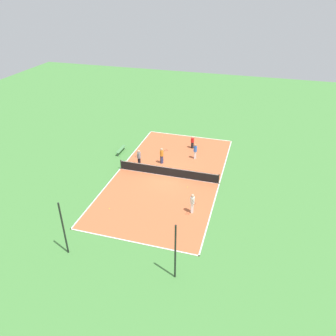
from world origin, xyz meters
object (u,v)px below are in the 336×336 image
(tennis_ball_left_sideline, at_px, (162,136))
(tennis_ball_midcourt, at_px, (109,209))
(tennis_net, at_px, (168,171))
(player_near_blue, at_px, (195,150))
(fence_post_back_left, at_px, (175,252))
(player_center_orange, at_px, (162,155))
(tennis_ball_far_baseline, at_px, (187,187))
(player_coach_red, at_px, (192,141))
(player_far_white, at_px, (192,202))
(tennis_ball_near_net, at_px, (141,173))
(bench, at_px, (121,149))
(player_baseline_gray, at_px, (139,157))
(fence_post_back_right, at_px, (64,229))

(tennis_ball_left_sideline, bearing_deg, tennis_ball_midcourt, 89.86)
(tennis_net, relative_size, player_near_blue, 5.81)
(tennis_ball_midcourt, height_order, fence_post_back_left, fence_post_back_left)
(player_center_orange, distance_m, tennis_ball_far_baseline, 5.23)
(player_coach_red, height_order, tennis_ball_left_sideline, player_coach_red)
(player_far_white, xyz_separation_m, tennis_ball_near_net, (6.14, -4.63, -1.01))
(player_coach_red, distance_m, tennis_ball_near_net, 7.76)
(tennis_ball_midcourt, bearing_deg, tennis_ball_left_sideline, -90.14)
(player_coach_red, bearing_deg, tennis_ball_far_baseline, 141.52)
(tennis_ball_near_net, distance_m, tennis_ball_left_sideline, 8.88)
(tennis_ball_midcourt, bearing_deg, player_center_orange, -102.44)
(player_near_blue, relative_size, tennis_ball_far_baseline, 25.04)
(tennis_net, height_order, player_center_orange, player_center_orange)
(player_center_orange, xyz_separation_m, tennis_ball_far_baseline, (-3.59, 3.68, -0.96))
(player_coach_red, relative_size, tennis_ball_midcourt, 21.44)
(player_center_orange, distance_m, player_near_blue, 3.64)
(player_coach_red, distance_m, tennis_ball_far_baseline, 8.10)
(player_center_orange, distance_m, player_coach_red, 4.84)
(tennis_net, xyz_separation_m, fence_post_back_left, (-3.88, 11.74, 1.61))
(tennis_ball_midcourt, bearing_deg, bench, -72.26)
(tennis_ball_near_net, distance_m, tennis_ball_midcourt, 6.12)
(tennis_ball_near_net, bearing_deg, tennis_net, -173.26)
(tennis_net, xyz_separation_m, player_baseline_gray, (3.37, -1.09, 0.52))
(tennis_ball_far_baseline, bearing_deg, player_near_blue, -84.81)
(tennis_ball_midcourt, distance_m, tennis_ball_far_baseline, 7.41)
(tennis_ball_left_sideline, bearing_deg, player_near_blue, 138.59)
(tennis_net, height_order, tennis_ball_near_net, tennis_net)
(bench, height_order, player_near_blue, player_near_blue)
(player_center_orange, xyz_separation_m, tennis_ball_midcourt, (1.91, 8.65, -0.96))
(tennis_net, xyz_separation_m, player_far_white, (-3.47, 4.95, 0.54))
(player_baseline_gray, distance_m, player_far_white, 9.12)
(player_center_orange, distance_m, fence_post_back_right, 14.26)
(player_near_blue, bearing_deg, fence_post_back_right, 136.13)
(player_far_white, relative_size, tennis_ball_midcourt, 26.55)
(tennis_net, bearing_deg, fence_post_back_right, 71.73)
(tennis_ball_midcourt, relative_size, fence_post_back_left, 0.02)
(player_far_white, xyz_separation_m, tennis_ball_midcourt, (6.70, 1.46, -1.01))
(player_center_orange, xyz_separation_m, tennis_ball_near_net, (1.35, 2.55, -0.96))
(player_far_white, distance_m, fence_post_back_left, 6.89)
(player_baseline_gray, distance_m, fence_post_back_left, 14.78)
(bench, xyz_separation_m, fence_post_back_left, (-10.21, 15.03, 1.75))
(player_center_orange, xyz_separation_m, player_coach_red, (-2.28, -4.27, -0.18))
(bench, relative_size, player_far_white, 1.10)
(tennis_ball_midcourt, distance_m, fence_post_back_left, 9.12)
(tennis_ball_far_baseline, bearing_deg, tennis_ball_midcourt, 42.06)
(bench, bearing_deg, player_baseline_gray, 53.34)
(player_near_blue, relative_size, tennis_ball_near_net, 25.04)
(bench, relative_size, player_center_orange, 1.15)
(player_center_orange, height_order, fence_post_back_left, fence_post_back_left)
(tennis_ball_midcourt, relative_size, tennis_ball_far_baseline, 1.00)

